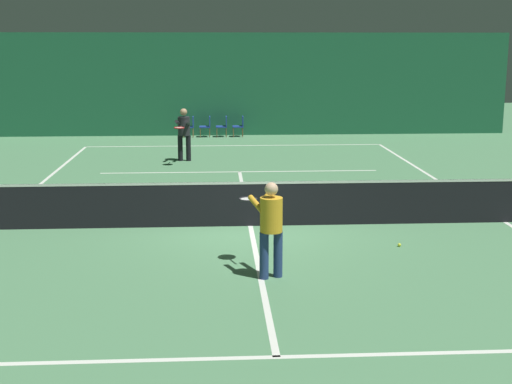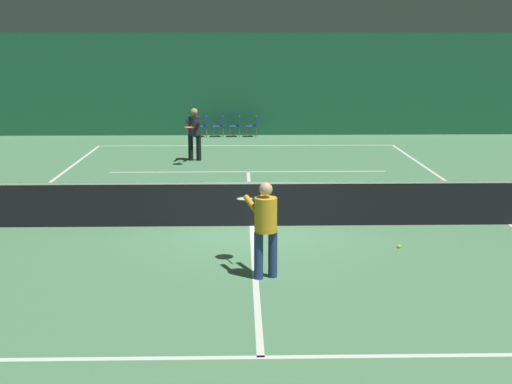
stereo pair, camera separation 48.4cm
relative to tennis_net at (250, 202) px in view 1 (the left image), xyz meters
The scene contains 15 objects.
ground_plane 0.51m from the tennis_net, ahead, with size 60.00×60.00×0.00m, color #4C7F56.
backdrop_curtain 15.10m from the tennis_net, 90.00° to the left, with size 23.00×0.12×4.18m.
court_line_baseline_far 11.91m from the tennis_net, 90.00° to the left, with size 11.00×0.10×0.00m.
court_line_service_far 6.42m from the tennis_net, 90.00° to the left, with size 8.25×0.10×0.00m.
court_line_service_near 6.42m from the tennis_net, 90.00° to the right, with size 8.25×0.10×0.00m.
court_line_sideline_right 5.52m from the tennis_net, ahead, with size 0.10×23.80×0.00m.
court_line_centre 0.51m from the tennis_net, ahead, with size 0.10×12.80×0.00m.
tennis_net is the anchor object (origin of this frame).
player_near 3.37m from the tennis_net, 87.36° to the right, with size 0.78×1.36×1.60m.
player_far 8.68m from the tennis_net, 101.49° to the left, with size 0.51×1.40×1.70m.
courtside_chair_0 14.57m from the tennis_net, 96.78° to the left, with size 0.44×0.44×0.84m.
courtside_chair_1 14.51m from the tennis_net, 94.14° to the left, with size 0.44×0.44×0.84m.
courtside_chair_2 14.47m from the tennis_net, 91.48° to the left, with size 0.44×0.44×0.84m.
courtside_chair_3 14.47m from the tennis_net, 88.81° to the left, with size 0.44×0.44×0.84m.
tennis_ball 3.27m from the tennis_net, 31.94° to the right, with size 0.07×0.07×0.07m.
Camera 1 is at (-0.73, -14.53, 3.80)m, focal length 50.00 mm.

